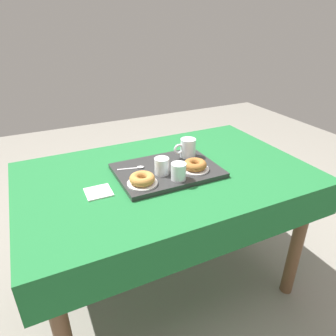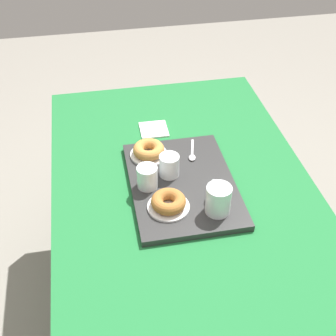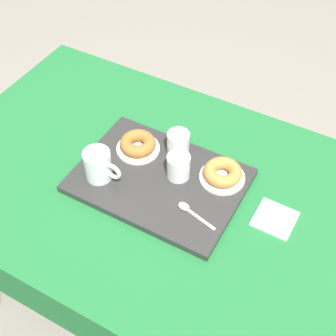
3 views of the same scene
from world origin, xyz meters
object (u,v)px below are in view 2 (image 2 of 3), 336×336
object	(u,v)px
serving_tray	(182,183)
sugar_donut_right	(149,150)
water_glass_near	(147,178)
paper_napkin	(154,129)
water_glass_far	(169,166)
sugar_donut_left	(168,201)
donut_plate_right	(149,155)
dining_table	(183,209)
donut_plate_left	(168,207)
teaspoon_near	(192,155)
tea_mug_left	(218,200)

from	to	relation	value
serving_tray	sugar_donut_right	distance (m)	0.18
water_glass_near	sugar_donut_right	distance (m)	0.16
serving_tray	paper_napkin	xyz separation A→B (m)	(-0.33, -0.04, -0.01)
water_glass_near	water_glass_far	distance (m)	0.09
water_glass_far	sugar_donut_right	xyz separation A→B (m)	(-0.11, -0.05, -0.01)
sugar_donut_left	donut_plate_right	xyz separation A→B (m)	(-0.27, -0.02, -0.02)
dining_table	donut_plate_right	bearing A→B (deg)	-149.80
donut_plate_right	paper_napkin	size ratio (longest dim) A/B	1.22
donut_plate_left	water_glass_far	bearing A→B (deg)	168.20
serving_tray	water_glass_far	xyz separation A→B (m)	(-0.04, -0.03, 0.04)
donut_plate_right	paper_napkin	bearing A→B (deg)	165.38
sugar_donut_left	teaspoon_near	bearing A→B (deg)	151.19
serving_tray	teaspoon_near	xyz separation A→B (m)	(-0.12, 0.06, 0.01)
water_glass_near	paper_napkin	size ratio (longest dim) A/B	0.71
sugar_donut_left	sugar_donut_right	size ratio (longest dim) A/B	0.98
serving_tray	donut_plate_left	bearing A→B (deg)	-30.32
dining_table	serving_tray	size ratio (longest dim) A/B	2.88
dining_table	tea_mug_left	world-z (taller)	tea_mug_left
tea_mug_left	donut_plate_left	xyz separation A→B (m)	(-0.04, -0.14, -0.04)
sugar_donut_right	paper_napkin	size ratio (longest dim) A/B	1.03
sugar_donut_right	water_glass_near	bearing A→B (deg)	-10.34
donut_plate_left	donut_plate_right	world-z (taller)	same
dining_table	donut_plate_left	bearing A→B (deg)	-33.51
donut_plate_right	teaspoon_near	xyz separation A→B (m)	(0.03, 0.15, 0.00)
water_glass_far	donut_plate_right	world-z (taller)	water_glass_far
water_glass_near	donut_plate_right	distance (m)	0.16
dining_table	water_glass_far	size ratio (longest dim) A/B	17.90
dining_table	donut_plate_right	distance (m)	0.22
water_glass_far	donut_plate_left	bearing A→B (deg)	-11.80
sugar_donut_left	paper_napkin	distance (m)	0.45
donut_plate_left	paper_napkin	world-z (taller)	donut_plate_left
water_glass_far	sugar_donut_right	distance (m)	0.12
tea_mug_left	water_glass_far	bearing A→B (deg)	-150.12
tea_mug_left	sugar_donut_right	world-z (taller)	tea_mug_left
donut_plate_right	paper_napkin	distance (m)	0.19
sugar_donut_right	paper_napkin	bearing A→B (deg)	165.38
serving_tray	sugar_donut_right	xyz separation A→B (m)	(-0.15, -0.09, 0.04)
serving_tray	donut_plate_left	distance (m)	0.13
serving_tray	water_glass_far	world-z (taller)	water_glass_far
dining_table	tea_mug_left	distance (m)	0.24
sugar_donut_right	tea_mug_left	bearing A→B (deg)	27.74
water_glass_far	paper_napkin	bearing A→B (deg)	-179.26
sugar_donut_left	teaspoon_near	distance (m)	0.27
tea_mug_left	donut_plate_left	size ratio (longest dim) A/B	0.90
dining_table	sugar_donut_left	size ratio (longest dim) A/B	12.60
serving_tray	paper_napkin	world-z (taller)	serving_tray
donut_plate_right	paper_napkin	world-z (taller)	donut_plate_right
dining_table	donut_plate_left	distance (m)	0.18
teaspoon_near	paper_napkin	bearing A→B (deg)	-140.53
donut_plate_left	teaspoon_near	bearing A→B (deg)	151.19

